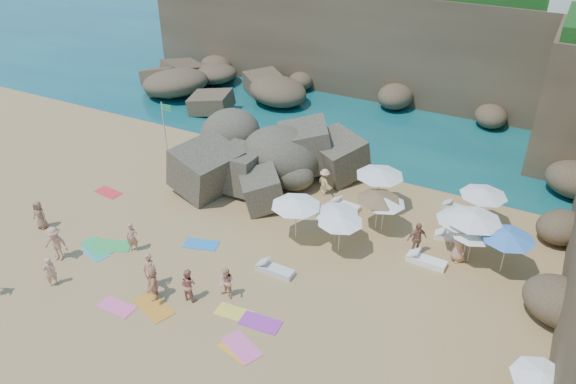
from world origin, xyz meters
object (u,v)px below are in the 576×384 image
at_px(person_stand_1, 188,285).
at_px(person_stand_6, 50,271).
at_px(flag_pole, 165,124).
at_px(parasol_2, 384,201).
at_px(person_stand_3, 417,239).
at_px(rock_outcrop, 265,182).
at_px(person_stand_4, 459,243).
at_px(person_stand_2, 325,182).
at_px(person_stand_5, 277,141).
at_px(parasol_0, 380,172).
at_px(parasol_1, 461,217).
at_px(person_stand_0, 132,238).
at_px(lounger_0, 293,158).

bearing_deg(person_stand_1, person_stand_6, 17.77).
bearing_deg(flag_pole, parasol_2, -5.70).
relative_size(person_stand_1, person_stand_6, 1.06).
distance_m(person_stand_1, person_stand_3, 10.86).
xyz_separation_m(rock_outcrop, person_stand_4, (11.65, -2.21, 0.97)).
distance_m(person_stand_2, person_stand_5, 5.93).
distance_m(parasol_0, person_stand_1, 11.70).
distance_m(parasol_1, person_stand_4, 1.23).
xyz_separation_m(parasol_0, person_stand_2, (-3.12, 0.01, -1.43)).
xyz_separation_m(person_stand_0, person_stand_6, (-1.56, -3.62, -0.03)).
bearing_deg(parasol_1, person_stand_1, -137.51).
xyz_separation_m(person_stand_0, person_stand_4, (14.08, 6.43, 0.19)).
xyz_separation_m(person_stand_2, person_stand_3, (6.12, -3.01, 0.08)).
xyz_separation_m(flag_pole, person_stand_3, (16.56, -2.47, -1.54)).
bearing_deg(person_stand_4, flag_pole, -150.82).
xyz_separation_m(person_stand_0, person_stand_1, (4.41, -1.58, 0.01)).
relative_size(parasol_0, person_stand_0, 1.66).
height_order(person_stand_1, person_stand_3, person_stand_3).
bearing_deg(lounger_0, person_stand_4, -59.58).
distance_m(parasol_0, person_stand_2, 3.43).
relative_size(person_stand_4, person_stand_5, 1.20).
bearing_deg(parasol_0, person_stand_4, -27.74).
distance_m(person_stand_0, person_stand_4, 15.48).
xyz_separation_m(rock_outcrop, person_stand_6, (-3.99, -12.26, 0.74)).
bearing_deg(person_stand_0, person_stand_1, -44.17).
relative_size(person_stand_1, person_stand_5, 0.98).
bearing_deg(parasol_0, parasol_1, -22.60).
height_order(person_stand_0, person_stand_6, person_stand_0).
bearing_deg(person_stand_2, person_stand_4, -166.62).
bearing_deg(person_stand_5, person_stand_6, -125.74).
bearing_deg(flag_pole, rock_outcrop, 1.35).
bearing_deg(rock_outcrop, person_stand_2, 5.84).
height_order(parasol_2, person_stand_0, parasol_2).
xyz_separation_m(person_stand_0, person_stand_5, (1.20, 12.42, 0.03)).
bearing_deg(person_stand_5, flag_pole, -170.80).
height_order(parasol_0, person_stand_0, parasol_0).
bearing_deg(lounger_0, flag_pole, 171.86).
xyz_separation_m(parasol_2, person_stand_3, (2.05, -1.03, -0.96)).
bearing_deg(person_stand_4, rock_outcrop, -155.23).
relative_size(person_stand_0, person_stand_5, 0.96).
distance_m(flag_pole, lounger_0, 8.12).
distance_m(person_stand_1, person_stand_2, 10.72).
bearing_deg(parasol_2, person_stand_3, -26.59).
height_order(parasol_0, parasol_2, parasol_0).
xyz_separation_m(parasol_0, person_stand_6, (-10.74, -12.63, -1.48)).
xyz_separation_m(rock_outcrop, parasol_2, (7.70, -1.61, 1.84)).
bearing_deg(flag_pole, person_stand_0, -62.70).
bearing_deg(parasol_0, lounger_0, 156.23).
relative_size(rock_outcrop, person_stand_2, 4.88).
xyz_separation_m(parasol_2, person_stand_6, (-11.69, -10.65, -1.09)).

